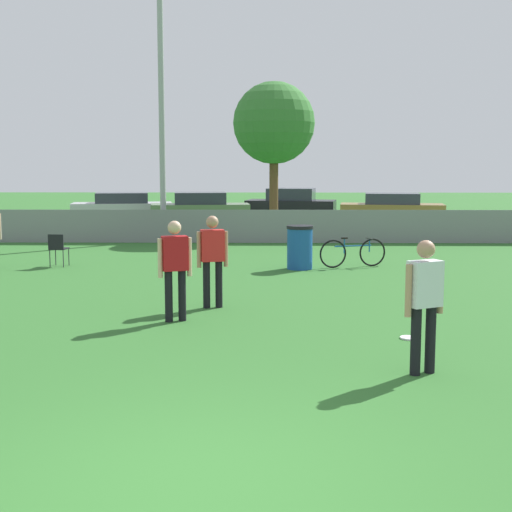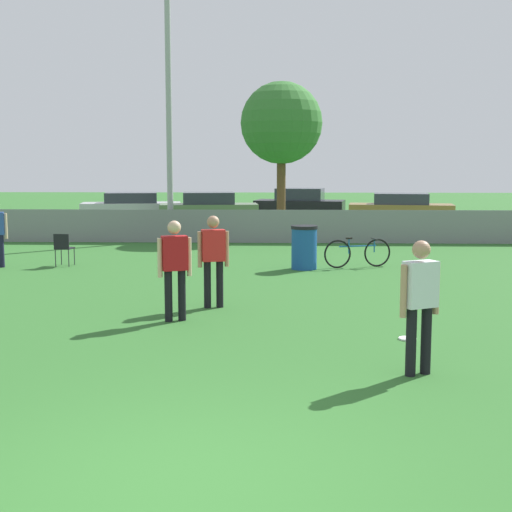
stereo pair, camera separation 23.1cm
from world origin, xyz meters
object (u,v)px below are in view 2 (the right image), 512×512
(tree_near_pole, at_px, (281,124))
(player_thrower_red, at_px, (213,254))
(parked_car_tan, at_px, (401,208))
(trash_bin, at_px, (304,247))
(bicycle_sideline, at_px, (358,253))
(light_pole, at_px, (168,71))
(player_receiver_white, at_px, (420,297))
(parked_car_dark, at_px, (300,205))
(parked_car_silver, at_px, (131,207))
(player_defender_red, at_px, (175,263))
(frisbee_disc, at_px, (408,338))
(parked_car_olive, at_px, (209,208))
(folding_chair_sideline, at_px, (63,247))

(tree_near_pole, relative_size, player_thrower_red, 3.29)
(parked_car_tan, bearing_deg, trash_bin, -100.69)
(player_thrower_red, distance_m, bicycle_sideline, 6.12)
(light_pole, distance_m, player_receiver_white, 17.22)
(player_thrower_red, distance_m, parked_car_dark, 20.89)
(player_thrower_red, relative_size, trash_bin, 1.55)
(player_thrower_red, height_order, player_receiver_white, same)
(light_pole, height_order, parked_car_silver, light_pole)
(player_thrower_red, distance_m, player_defender_red, 1.26)
(player_thrower_red, bearing_deg, player_defender_red, -129.86)
(tree_near_pole, height_order, frisbee_disc, tree_near_pole)
(player_thrower_red, bearing_deg, parked_car_olive, 81.21)
(light_pole, height_order, parked_car_olive, light_pole)
(player_thrower_red, distance_m, frisbee_disc, 3.99)
(folding_chair_sideline, relative_size, bicycle_sideline, 0.48)
(player_thrower_red, relative_size, folding_chair_sideline, 2.01)
(frisbee_disc, distance_m, parked_car_dark, 23.10)
(bicycle_sideline, bearing_deg, player_receiver_white, -108.02)
(parked_car_olive, relative_size, parked_car_dark, 1.01)
(trash_bin, height_order, parked_car_dark, parked_car_dark)
(tree_near_pole, bearing_deg, frisbee_disc, -83.00)
(player_receiver_white, height_order, parked_car_olive, player_receiver_white)
(tree_near_pole, bearing_deg, parked_car_tan, 47.14)
(frisbee_disc, xyz_separation_m, parked_car_tan, (3.40, 21.16, 0.65))
(player_receiver_white, bearing_deg, parked_car_silver, 83.26)
(tree_near_pole, height_order, trash_bin, tree_near_pole)
(player_receiver_white, distance_m, parked_car_olive, 23.10)
(player_thrower_red, bearing_deg, player_receiver_white, -69.12)
(light_pole, distance_m, parked_car_tan, 12.72)
(light_pole, distance_m, frisbee_disc, 15.98)
(folding_chair_sideline, bearing_deg, player_receiver_white, 134.95)
(parked_car_tan, bearing_deg, player_defender_red, -101.49)
(light_pole, bearing_deg, tree_near_pole, 23.30)
(folding_chair_sideline, bearing_deg, parked_car_tan, -121.66)
(tree_near_pole, relative_size, parked_car_olive, 1.25)
(bicycle_sideline, distance_m, parked_car_dark, 15.62)
(parked_car_silver, bearing_deg, folding_chair_sideline, -94.31)
(folding_chair_sideline, bearing_deg, tree_near_pole, -118.12)
(light_pole, relative_size, player_defender_red, 5.82)
(player_defender_red, bearing_deg, parked_car_silver, 82.41)
(parked_car_olive, bearing_deg, frisbee_disc, -82.71)
(player_thrower_red, xyz_separation_m, bicycle_sideline, (3.17, 5.20, -0.61))
(light_pole, xyz_separation_m, parked_car_tan, (9.09, 7.34, -5.02))
(frisbee_disc, bearing_deg, folding_chair_sideline, 135.07)
(bicycle_sideline, bearing_deg, tree_near_pole, 87.13)
(frisbee_disc, bearing_deg, trash_bin, 100.46)
(player_defender_red, xyz_separation_m, folding_chair_sideline, (-3.81, 6.31, -0.48))
(frisbee_disc, bearing_deg, player_receiver_white, -96.04)
(bicycle_sideline, bearing_deg, folding_chair_sideline, 163.66)
(parked_car_olive, bearing_deg, bicycle_sideline, -75.37)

